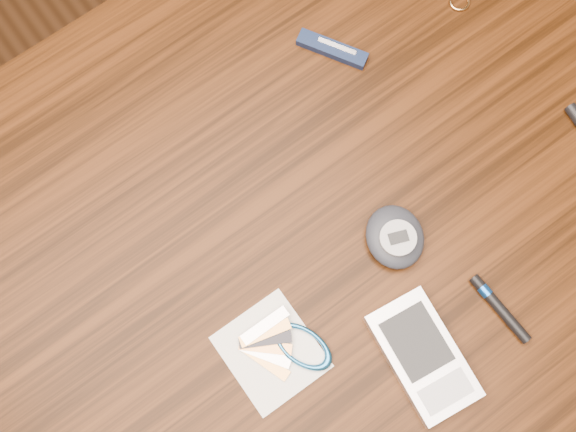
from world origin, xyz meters
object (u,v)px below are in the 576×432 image
at_px(pedometer, 395,237).
at_px(pocket_knife, 332,49).
at_px(notepad_keys, 285,348).
at_px(desk, 268,272).
at_px(pda_phone, 423,356).

relative_size(pedometer, pocket_knife, 1.10).
bearing_deg(pocket_knife, pedometer, -110.54).
bearing_deg(notepad_keys, desk, 65.88).
height_order(pedometer, notepad_keys, pedometer).
xyz_separation_m(pedometer, notepad_keys, (-0.16, -0.02, -0.01)).
bearing_deg(pedometer, pocket_knife, 69.46).
xyz_separation_m(pda_phone, pocket_knife, (0.13, 0.32, -0.00)).
relative_size(desk, pda_phone, 7.72).
distance_m(desk, notepad_keys, 0.14).
relative_size(notepad_keys, pocket_knife, 1.35).
bearing_deg(pda_phone, pedometer, 64.92).
height_order(desk, notepad_keys, notepad_keys).
height_order(pedometer, pocket_knife, pedometer).
relative_size(desk, notepad_keys, 9.38).
relative_size(pda_phone, notepad_keys, 1.21).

